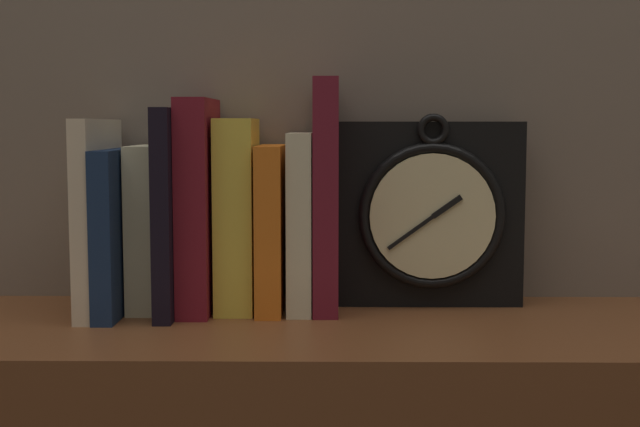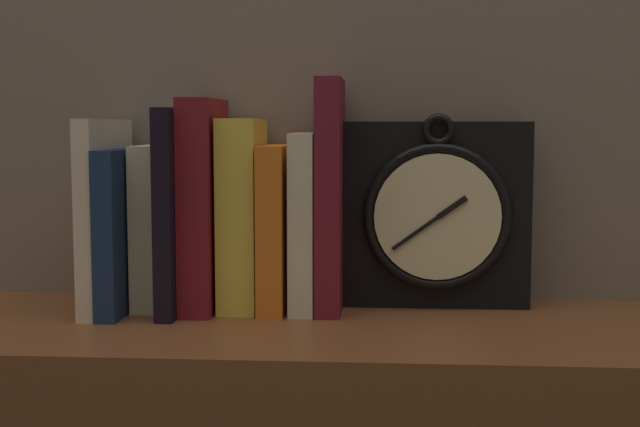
% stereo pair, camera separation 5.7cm
% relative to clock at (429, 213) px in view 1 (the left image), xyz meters
% --- Properties ---
extents(clock, '(0.21, 0.07, 0.22)m').
position_rel_clock_xyz_m(clock, '(0.00, 0.00, 0.00)').
color(clock, black).
rests_on(clock, bookshelf).
extents(book_slot0_cream, '(0.02, 0.15, 0.21)m').
position_rel_clock_xyz_m(book_slot0_cream, '(-0.37, -0.05, 0.00)').
color(book_slot0_cream, beige).
rests_on(book_slot0_cream, bookshelf).
extents(book_slot1_navy, '(0.02, 0.16, 0.18)m').
position_rel_clock_xyz_m(book_slot1_navy, '(-0.34, -0.05, -0.02)').
color(book_slot1_navy, '#182A4B').
rests_on(book_slot1_navy, bookshelf).
extents(book_slot2_cream, '(0.04, 0.11, 0.18)m').
position_rel_clock_xyz_m(book_slot2_cream, '(-0.31, -0.02, -0.01)').
color(book_slot2_cream, beige).
rests_on(book_slot2_cream, bookshelf).
extents(book_slot3_black, '(0.02, 0.15, 0.22)m').
position_rel_clock_xyz_m(book_slot3_black, '(-0.28, -0.04, 0.01)').
color(book_slot3_black, black).
rests_on(book_slot3_black, bookshelf).
extents(book_slot4_maroon, '(0.03, 0.13, 0.23)m').
position_rel_clock_xyz_m(book_slot4_maroon, '(-0.26, -0.03, 0.01)').
color(book_slot4_maroon, maroon).
rests_on(book_slot4_maroon, bookshelf).
extents(book_slot5_yellow, '(0.04, 0.11, 0.21)m').
position_rel_clock_xyz_m(book_slot5_yellow, '(-0.22, -0.03, 0.00)').
color(book_slot5_yellow, yellow).
rests_on(book_slot5_yellow, bookshelf).
extents(book_slot6_orange, '(0.03, 0.12, 0.18)m').
position_rel_clock_xyz_m(book_slot6_orange, '(-0.18, -0.03, -0.01)').
color(book_slot6_orange, orange).
rests_on(book_slot6_orange, bookshelf).
extents(book_slot7_cream, '(0.03, 0.12, 0.20)m').
position_rel_clock_xyz_m(book_slot7_cream, '(-0.15, -0.03, -0.01)').
color(book_slot7_cream, beige).
rests_on(book_slot7_cream, bookshelf).
extents(book_slot8_maroon, '(0.03, 0.12, 0.25)m').
position_rel_clock_xyz_m(book_slot8_maroon, '(-0.12, -0.03, 0.02)').
color(book_slot8_maroon, maroon).
rests_on(book_slot8_maroon, bookshelf).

